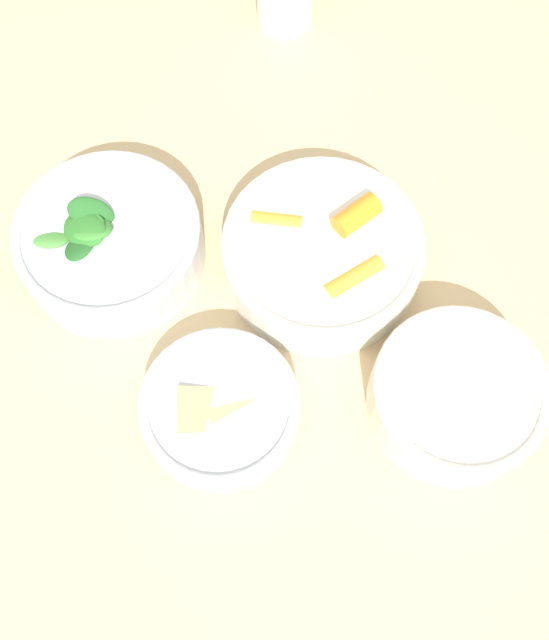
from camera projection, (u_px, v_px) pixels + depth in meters
ground_plane at (297, 476)px, 1.36m from camera, size 10.00×10.00×0.00m
dining_table at (313, 370)px, 0.78m from camera, size 1.09×0.90×0.74m
bowl_carrots at (323, 253)px, 0.68m from camera, size 0.19×0.19×0.07m
bowl_greens at (109, 241)px, 0.68m from camera, size 0.18×0.18×0.08m
bowl_beans_hotdog at (456, 396)px, 0.62m from camera, size 0.15×0.15×0.06m
bowl_cookies at (220, 407)px, 0.63m from camera, size 0.14×0.14×0.04m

